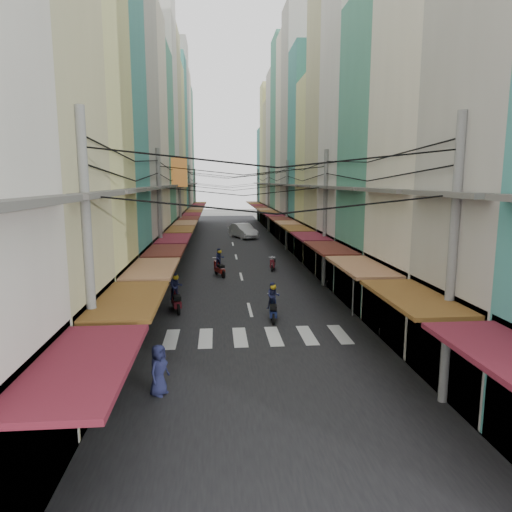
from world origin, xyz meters
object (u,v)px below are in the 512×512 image
bicycle (339,288)px  market_umbrella (433,288)px  white_car (243,238)px  traffic_sign (353,276)px

bicycle → market_umbrella: bearing=-179.6°
white_car → traffic_sign: traffic_sign is taller
market_umbrella → traffic_sign: (-2.05, 3.72, -0.24)m
white_car → market_umbrella: (5.48, -34.09, 2.21)m
bicycle → traffic_sign: (-0.90, -5.69, 1.96)m
white_car → market_umbrella: market_umbrella is taller
white_car → bicycle: 25.06m
bicycle → market_umbrella: 9.73m
traffic_sign → white_car: bearing=96.5°
market_umbrella → white_car: bearing=99.1°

